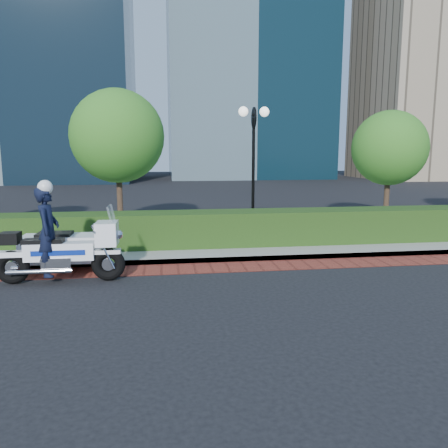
{
  "coord_description": "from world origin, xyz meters",
  "views": [
    {
      "loc": [
        -2.02,
        -9.13,
        2.86
      ],
      "look_at": [
        -0.41,
        2.22,
        1.0
      ],
      "focal_mm": 35.0,
      "sensor_mm": 36.0,
      "label": 1
    }
  ],
  "objects": [
    {
      "name": "brick_strip",
      "position": [
        0.0,
        1.5,
        0.01
      ],
      "size": [
        60.0,
        1.0,
        0.01
      ],
      "primitive_type": "cube",
      "color": "maroon",
      "rests_on": "ground"
    },
    {
      "name": "ground",
      "position": [
        0.0,
        0.0,
        0.0
      ],
      "size": [
        120.0,
        120.0,
        0.0
      ],
      "primitive_type": "plane",
      "color": "black",
      "rests_on": "ground"
    },
    {
      "name": "tower_right",
      "position": [
        28.0,
        38.0,
        14.0
      ],
      "size": [
        14.0,
        12.0,
        28.0
      ],
      "primitive_type": "cube",
      "color": "gray",
      "rests_on": "ground"
    },
    {
      "name": "lamppost",
      "position": [
        1.0,
        5.2,
        2.96
      ],
      "size": [
        1.02,
        0.7,
        4.21
      ],
      "color": "black",
      "rests_on": "sidewalk"
    },
    {
      "name": "sidewalk",
      "position": [
        0.0,
        6.0,
        0.07
      ],
      "size": [
        60.0,
        8.0,
        0.15
      ],
      "primitive_type": "cube",
      "color": "gray",
      "rests_on": "ground"
    },
    {
      "name": "hedge_main",
      "position": [
        0.0,
        3.6,
        0.65
      ],
      "size": [
        18.0,
        1.2,
        1.0
      ],
      "primitive_type": "cube",
      "color": "#163311",
      "rests_on": "sidewalk"
    },
    {
      "name": "tree_b",
      "position": [
        -3.5,
        6.5,
        3.43
      ],
      "size": [
        3.2,
        3.2,
        4.89
      ],
      "color": "#332319",
      "rests_on": "sidewalk"
    },
    {
      "name": "tree_c",
      "position": [
        6.5,
        6.5,
        3.05
      ],
      "size": [
        2.8,
        2.8,
        4.3
      ],
      "color": "#332319",
      "rests_on": "sidewalk"
    },
    {
      "name": "police_motorcycle",
      "position": [
        -4.41,
        1.16,
        0.78
      ],
      "size": [
        2.83,
        1.99,
        2.29
      ],
      "rotation": [
        0.0,
        0.0,
        -0.01
      ],
      "color": "black",
      "rests_on": "ground"
    }
  ]
}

